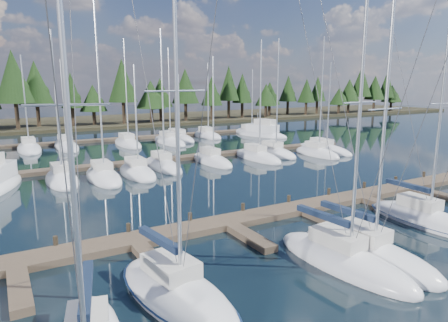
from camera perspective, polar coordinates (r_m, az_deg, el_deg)
ground at (r=38.86m, az=-1.04°, el=-2.31°), size 260.00×260.00×0.00m
far_shore at (r=95.29m, az=-18.80°, el=5.28°), size 220.00×30.00×0.60m
main_dock at (r=28.79m, az=11.28°, el=-6.94°), size 44.00×6.13×0.90m
back_docks at (r=56.46m, az=-10.68°, el=1.93°), size 50.00×21.80×0.40m
front_sailboat_1 at (r=17.95m, az=-6.90°, el=-18.04°), size 4.30×8.41×15.84m
front_sailboat_2 at (r=21.41m, az=16.57°, el=-13.40°), size 3.20×8.49×14.80m
front_sailboat_3 at (r=22.56m, az=19.71°, el=-12.34°), size 3.62×8.47×14.17m
front_sailboat_4 at (r=29.31m, az=26.58°, el=-7.42°), size 2.64×8.25×14.14m
back_sailboat_rows at (r=52.70m, az=-9.25°, el=1.41°), size 47.27×31.29×17.12m
motor_yacht_right at (r=68.83m, az=5.50°, el=3.98°), size 6.41×10.22×4.86m
tree_line at (r=84.93m, az=-18.88°, el=9.49°), size 184.34×11.14×14.21m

